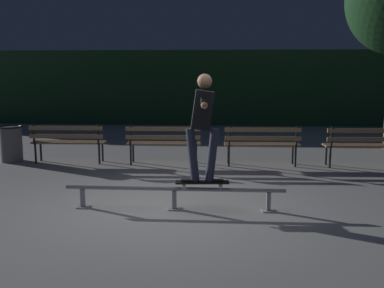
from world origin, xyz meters
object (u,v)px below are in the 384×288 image
(grind_rail, at_px, (174,192))
(skateboarder, at_px, (203,119))
(park_bench_leftmost, at_px, (68,139))
(skateboard, at_px, (202,182))
(park_bench_rightmost, at_px, (364,142))
(trash_can, at_px, (11,143))
(park_bench_right_center, at_px, (262,141))
(park_bench_left_center, at_px, (164,140))

(grind_rail, distance_m, skateboarder, 1.17)
(skateboarder, height_order, park_bench_leftmost, skateboarder)
(grind_rail, bearing_deg, park_bench_leftmost, 130.21)
(skateboard, distance_m, skateboarder, 0.94)
(skateboarder, bearing_deg, grind_rail, -179.97)
(skateboard, distance_m, park_bench_rightmost, 4.55)
(park_bench_rightmost, relative_size, trash_can, 2.02)
(park_bench_right_center, distance_m, park_bench_rightmost, 2.12)
(park_bench_rightmost, distance_m, trash_can, 7.70)
(skateboard, bearing_deg, grind_rail, 180.00)
(park_bench_left_center, distance_m, trash_can, 3.47)
(park_bench_rightmost, height_order, trash_can, park_bench_rightmost)
(grind_rail, relative_size, park_bench_right_center, 2.01)
(park_bench_leftmost, height_order, park_bench_right_center, same)
(park_bench_left_center, distance_m, park_bench_right_center, 2.12)
(grind_rail, xyz_separation_m, skateboard, (0.41, -0.00, 0.16))
(skateboard, distance_m, park_bench_leftmost, 4.45)
(park_bench_rightmost, bearing_deg, skateboard, -135.50)
(trash_can, bearing_deg, grind_rail, -39.26)
(park_bench_leftmost, bearing_deg, trash_can, 175.09)
(skateboard, distance_m, park_bench_right_center, 3.38)
(park_bench_leftmost, xyz_separation_m, park_bench_right_center, (4.23, 0.00, 0.00))
(park_bench_leftmost, relative_size, trash_can, 2.02)
(park_bench_left_center, xyz_separation_m, trash_can, (-3.46, 0.12, -0.12))
(park_bench_leftmost, distance_m, trash_can, 1.36)
(grind_rail, xyz_separation_m, park_bench_left_center, (-0.58, 3.19, 0.28))
(park_bench_leftmost, relative_size, park_bench_right_center, 1.00)
(park_bench_left_center, bearing_deg, park_bench_leftmost, 180.00)
(park_bench_left_center, bearing_deg, park_bench_right_center, 0.00)
(skateboarder, height_order, park_bench_right_center, skateboarder)
(park_bench_right_center, bearing_deg, trash_can, 178.81)
(skateboard, xyz_separation_m, park_bench_left_center, (-0.99, 3.19, 0.12))
(skateboarder, relative_size, park_bench_left_center, 0.97)
(skateboarder, distance_m, park_bench_right_center, 3.48)
(skateboarder, distance_m, park_bench_leftmost, 4.52)
(park_bench_leftmost, bearing_deg, skateboarder, -45.73)
(grind_rail, distance_m, skateboard, 0.44)
(grind_rail, relative_size, skateboard, 4.08)
(skateboarder, bearing_deg, skateboard, -175.39)
(park_bench_right_center, relative_size, park_bench_rightmost, 1.00)
(park_bench_rightmost, bearing_deg, park_bench_left_center, 180.00)
(park_bench_leftmost, xyz_separation_m, trash_can, (-1.35, 0.12, -0.12))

